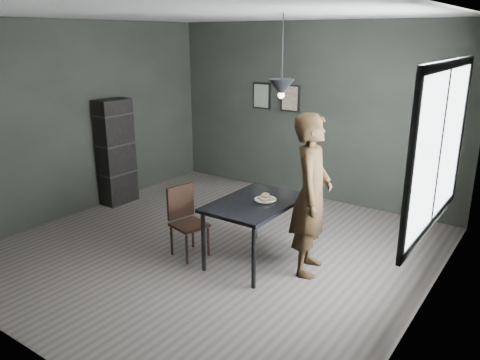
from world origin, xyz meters
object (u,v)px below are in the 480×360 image
Objects in this scene: wood_chair at (185,216)px; pendant_lamp at (281,88)px; shelf_unit at (116,152)px; white_plate at (265,200)px; cafe_table at (255,208)px; woman at (311,195)px.

pendant_lamp is (1.05, 0.42, 1.57)m from wood_chair.
wood_chair is at bearing -19.67° from shelf_unit.
white_plate is 1.01m from wood_chair.
pendant_lamp is at bearing 21.80° from cafe_table.
shelf_unit is at bearing 173.46° from pendant_lamp.
cafe_table is 0.15m from white_plate.
woman is (0.55, 0.07, 0.15)m from white_plate.
shelf_unit is at bearing 170.98° from cafe_table.
wood_chair is 1.93m from pendant_lamp.
cafe_table is 2.96m from shelf_unit.
woman reaches higher than wood_chair.
white_plate is at bearing 80.21° from woman.
pendant_lamp is (3.17, -0.36, 1.23)m from shelf_unit.
wood_chair is at bearing 91.61° from woman.
pendant_lamp reaches higher than shelf_unit.
wood_chair is (-1.43, -0.48, -0.42)m from woman.
shelf_unit is 3.42m from pendant_lamp.
woman is (0.63, 0.16, 0.24)m from cafe_table.
wood_chair is 2.29m from shelf_unit.
white_plate is 0.57m from woman.
shelf_unit is (-3.55, 0.31, -0.08)m from woman.
pendant_lamp is at bearing 81.73° from woman.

